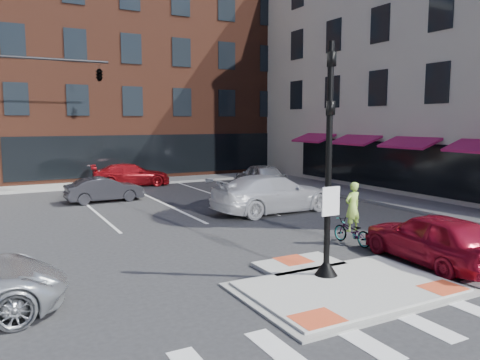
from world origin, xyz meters
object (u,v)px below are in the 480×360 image
bg_car_dark (104,189)px  bg_car_red (131,175)px  bg_car_silver (260,176)px  white_pickup (273,194)px  red_sedan (433,238)px  cyclist (352,224)px

bg_car_dark → bg_car_red: 6.01m
bg_car_red → bg_car_dark: bearing=161.3°
bg_car_silver → bg_car_red: 8.40m
white_pickup → bg_car_silver: size_ratio=1.27×
red_sedan → bg_car_dark: (-6.09, 15.36, -0.13)m
bg_car_silver → cyclist: 13.27m
red_sedan → white_pickup: size_ratio=0.76×
red_sedan → bg_car_dark: size_ratio=1.16×
white_pickup → bg_car_silver: (3.25, 6.61, -0.07)m
red_sedan → bg_car_dark: bearing=-63.1°
cyclist → bg_car_red: bearing=-85.4°
bg_car_dark → cyclist: bearing=-158.8°
white_pickup → cyclist: 6.11m
white_pickup → cyclist: (-0.68, -6.07, -0.14)m
red_sedan → white_pickup: (0.09, 8.87, 0.09)m
red_sedan → bg_car_red: size_ratio=0.91×
white_pickup → bg_car_silver: white_pickup is taller
bg_car_red → bg_car_silver: bearing=-118.9°
red_sedan → bg_car_silver: bg_car_silver is taller
red_sedan → cyclist: (-0.59, 2.80, -0.05)m
cyclist → white_pickup: bearing=-100.3°
bg_car_silver → bg_car_red: bg_car_silver is taller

